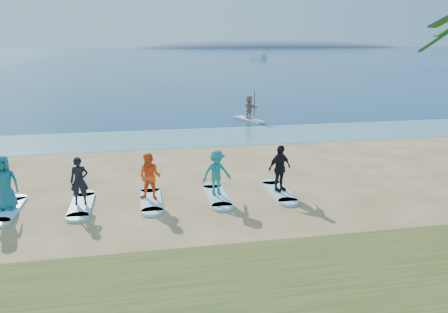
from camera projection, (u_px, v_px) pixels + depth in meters
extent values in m
plane|color=tan|center=(208.00, 205.00, 14.65)|extent=(600.00, 600.00, 0.00)
plane|color=teal|center=(179.00, 138.00, 24.61)|extent=(600.00, 600.00, 0.00)
plane|color=navy|center=(142.00, 55.00, 166.36)|extent=(600.00, 600.00, 0.00)
ellipsoid|color=slate|center=(272.00, 48.00, 316.69)|extent=(220.00, 56.00, 18.00)
cube|color=silver|center=(249.00, 120.00, 29.96)|extent=(1.71, 3.06, 0.12)
imported|color=tan|center=(249.00, 107.00, 29.74)|extent=(0.91, 1.55, 1.59)
cube|color=silver|center=(258.00, 58.00, 132.25)|extent=(3.59, 7.17, 1.57)
cube|color=#9EEBF5|center=(8.00, 210.00, 14.07)|extent=(0.70, 2.20, 0.09)
imported|color=#1A6A7F|center=(4.00, 183.00, 13.83)|extent=(0.88, 0.58, 1.77)
cube|color=#9EEBF5|center=(82.00, 205.00, 14.49)|extent=(0.70, 2.20, 0.09)
imported|color=black|center=(79.00, 181.00, 14.28)|extent=(0.60, 0.40, 1.59)
cube|color=#9EEBF5|center=(151.00, 200.00, 14.92)|extent=(0.70, 2.20, 0.09)
imported|color=#FF5A1A|center=(150.00, 177.00, 14.70)|extent=(0.95, 0.85, 1.61)
cube|color=#9EEBF5|center=(217.00, 196.00, 15.34)|extent=(0.70, 2.20, 0.09)
imported|color=teal|center=(217.00, 173.00, 15.12)|extent=(1.14, 0.80, 1.61)
cube|color=#9EEBF5|center=(279.00, 192.00, 15.76)|extent=(0.70, 2.20, 0.09)
imported|color=black|center=(280.00, 168.00, 15.53)|extent=(1.07, 0.78, 1.68)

